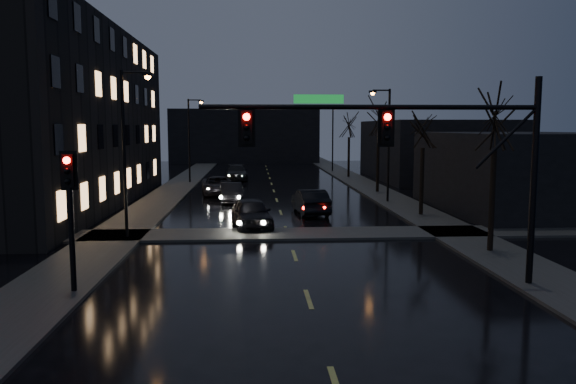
{
  "coord_description": "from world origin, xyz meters",
  "views": [
    {
      "loc": [
        -1.69,
        -8.99,
        5.36
      ],
      "look_at": [
        -0.54,
        9.61,
        3.2
      ],
      "focal_mm": 35.0,
      "sensor_mm": 36.0,
      "label": 1
    }
  ],
  "objects": [
    {
      "name": "sidewalk_left",
      "position": [
        -8.5,
        35.0,
        0.06
      ],
      "size": [
        3.0,
        140.0,
        0.12
      ],
      "primitive_type": "cube",
      "color": "#2D2D2B",
      "rests_on": "ground"
    },
    {
      "name": "sidewalk_right",
      "position": [
        8.5,
        35.0,
        0.06
      ],
      "size": [
        3.0,
        140.0,
        0.12
      ],
      "primitive_type": "cube",
      "color": "#2D2D2B",
      "rests_on": "ground"
    },
    {
      "name": "sidewalk_cross",
      "position": [
        0.0,
        18.5,
        0.06
      ],
      "size": [
        40.0,
        3.0,
        0.12
      ],
      "primitive_type": "cube",
      "color": "#2D2D2B",
      "rests_on": "ground"
    },
    {
      "name": "apartment_block",
      "position": [
        -16.5,
        30.0,
        6.0
      ],
      "size": [
        12.0,
        30.0,
        12.0
      ],
      "primitive_type": "cube",
      "color": "black",
      "rests_on": "ground"
    },
    {
      "name": "commercial_right_near",
      "position": [
        15.5,
        26.0,
        2.5
      ],
      "size": [
        10.0,
        14.0,
        5.0
      ],
      "primitive_type": "cube",
      "color": "black",
      "rests_on": "ground"
    },
    {
      "name": "commercial_right_far",
      "position": [
        17.0,
        48.0,
        3.0
      ],
      "size": [
        12.0,
        18.0,
        6.0
      ],
      "primitive_type": "cube",
      "color": "black",
      "rests_on": "ground"
    },
    {
      "name": "far_block",
      "position": [
        -3.0,
        78.0,
        4.0
      ],
      "size": [
        22.0,
        10.0,
        8.0
      ],
      "primitive_type": "cube",
      "color": "black",
      "rests_on": "ground"
    },
    {
      "name": "signal_mast",
      "position": [
        3.85,
        9.0,
        4.87
      ],
      "size": [
        11.11,
        0.41,
        7.0
      ],
      "color": "black",
      "rests_on": "ground"
    },
    {
      "name": "signal_pole_left",
      "position": [
        -7.5,
        8.99,
        3.01
      ],
      "size": [
        0.35,
        0.41,
        4.53
      ],
      "color": "black",
      "rests_on": "ground"
    },
    {
      "name": "tree_near",
      "position": [
        8.4,
        14.0,
        6.22
      ],
      "size": [
        3.52,
        3.52,
        8.08
      ],
      "color": "black",
      "rests_on": "ground"
    },
    {
      "name": "tree_mid_a",
      "position": [
        8.4,
        24.0,
        5.83
      ],
      "size": [
        3.3,
        3.3,
        7.58
      ],
      "color": "black",
      "rests_on": "ground"
    },
    {
      "name": "tree_mid_b",
      "position": [
        8.4,
        36.0,
        6.61
      ],
      "size": [
        3.74,
        3.74,
        8.59
      ],
      "color": "black",
      "rests_on": "ground"
    },
    {
      "name": "tree_far",
      "position": [
        8.4,
        50.0,
        6.06
      ],
      "size": [
        3.43,
        3.43,
        7.88
      ],
      "color": "black",
      "rests_on": "ground"
    },
    {
      "name": "streetlight_l_near",
      "position": [
        -7.58,
        18.0,
        4.77
      ],
      "size": [
        1.53,
        0.28,
        8.0
      ],
      "color": "black",
      "rests_on": "ground"
    },
    {
      "name": "streetlight_l_far",
      "position": [
        -7.58,
        45.0,
        4.77
      ],
      "size": [
        1.53,
        0.28,
        8.0
      ],
      "color": "black",
      "rests_on": "ground"
    },
    {
      "name": "streetlight_r_mid",
      "position": [
        7.58,
        30.0,
        4.77
      ],
      "size": [
        1.53,
        0.28,
        8.0
      ],
      "color": "black",
      "rests_on": "ground"
    },
    {
      "name": "streetlight_r_far",
      "position": [
        7.58,
        58.0,
        4.77
      ],
      "size": [
        1.53,
        0.28,
        8.0
      ],
      "color": "black",
      "rests_on": "ground"
    },
    {
      "name": "oncoming_car_a",
      "position": [
        -1.82,
        20.68,
        0.8
      ],
      "size": [
        2.5,
        4.9,
        1.6
      ],
      "primitive_type": "imported",
      "rotation": [
        0.0,
        0.0,
        0.14
      ],
      "color": "black",
      "rests_on": "ground"
    },
    {
      "name": "oncoming_car_b",
      "position": [
        -3.3,
        30.92,
        0.7
      ],
      "size": [
        1.84,
        4.39,
        1.41
      ],
      "primitive_type": "imported",
      "rotation": [
        0.0,
        0.0,
        0.08
      ],
      "color": "black",
      "rests_on": "ground"
    },
    {
      "name": "oncoming_car_c",
      "position": [
        -4.55,
        35.67,
        0.73
      ],
      "size": [
        2.99,
        5.48,
        1.46
      ],
      "primitive_type": "imported",
      "rotation": [
        0.0,
        0.0,
        0.11
      ],
      "color": "black",
      "rests_on": "ground"
    },
    {
      "name": "oncoming_car_d",
      "position": [
        -3.44,
        48.14,
        0.77
      ],
      "size": [
        2.56,
        5.44,
        1.53
      ],
      "primitive_type": "imported",
      "rotation": [
        0.0,
        0.0,
        0.08
      ],
      "color": "black",
      "rests_on": "ground"
    },
    {
      "name": "lead_car",
      "position": [
        1.8,
        25.23,
        0.78
      ],
      "size": [
        2.12,
        4.85,
        1.55
      ],
      "primitive_type": "imported",
      "rotation": [
        0.0,
        0.0,
        3.24
      ],
      "color": "black",
      "rests_on": "ground"
    }
  ]
}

